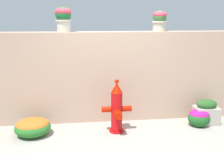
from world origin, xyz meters
TOP-DOWN VIEW (x-y plane):
  - ground_plane at (0.00, 0.00)m, footprint 24.00×24.00m
  - stone_wall at (0.00, 1.15)m, footprint 6.11×0.40m
  - potted_plant_1 at (-0.86, 1.13)m, footprint 0.30×0.30m
  - potted_plant_2 at (0.95, 1.15)m, footprint 0.29×0.29m
  - fire_hydrant at (0.04, 0.48)m, footprint 0.53×0.41m
  - flower_bush_left at (-1.41, 0.51)m, footprint 0.61×0.55m
  - flower_bush_right at (1.61, 0.56)m, footprint 0.41×0.37m
  - planter_box at (1.79, 0.65)m, footprint 0.45×0.31m

SIDE VIEW (x-z plane):
  - ground_plane at x=0.00m, z-range 0.00..0.00m
  - flower_bush_left at x=-1.41m, z-range 0.01..0.31m
  - flower_bush_right at x=1.61m, z-range 0.01..0.34m
  - planter_box at x=1.79m, z-range -0.01..0.47m
  - fire_hydrant at x=0.04m, z-range -0.04..0.90m
  - stone_wall at x=0.00m, z-range 0.00..1.73m
  - potted_plant_2 at x=0.95m, z-range 1.75..2.15m
  - potted_plant_1 at x=-0.86m, z-range 1.77..2.23m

